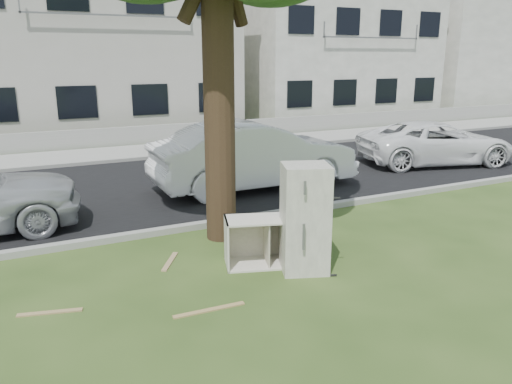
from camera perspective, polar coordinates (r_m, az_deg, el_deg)
name	(u,v)px	position (r m, az deg, el deg)	size (l,w,h in m)	color
ground	(289,269)	(7.96, 3.74, -8.78)	(120.00, 120.00, 0.00)	#2D4619
road	(175,184)	(13.22, -9.26, 0.87)	(120.00, 7.00, 0.01)	black
kerb_near	(228,224)	(10.01, -3.24, -3.66)	(120.00, 0.18, 0.12)	gray
kerb_far	(142,160)	(16.58, -12.89, 3.57)	(120.00, 0.18, 0.12)	gray
sidewalk	(132,153)	(17.97, -13.99, 4.40)	(120.00, 2.80, 0.01)	gray
low_wall	(122,136)	(19.46, -15.09, 6.16)	(120.00, 0.15, 0.70)	gray
townhouse_center	(94,45)	(24.08, -18.07, 15.65)	(11.22, 8.16, 7.44)	#B9B5A9
townhouse_right	(322,53)	(28.48, 7.50, 15.46)	(10.20, 8.16, 6.84)	white
filler_right	(492,57)	(38.34, 25.33, 13.74)	(16.00, 9.00, 6.40)	#B9B5A9
fridge	(305,219)	(7.67, 5.61, -3.03)	(0.69, 0.64, 1.68)	silver
cabinet	(257,241)	(7.98, 0.09, -5.67)	(1.00, 0.62, 0.78)	beige
plank_a	(209,310)	(6.77, -5.35, -13.27)	(0.98, 0.08, 0.02)	#A3864E
plank_b	(50,312)	(7.21, -22.49, -12.60)	(0.81, 0.08, 0.02)	#9D8252
plank_c	(170,261)	(8.31, -9.81, -7.83)	(0.76, 0.09, 0.02)	tan
car_center	(255,155)	(12.52, -0.16, 4.23)	(1.80, 5.15, 1.70)	white
car_right	(436,143)	(16.48, 19.91, 5.31)	(2.19, 4.75, 1.32)	white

